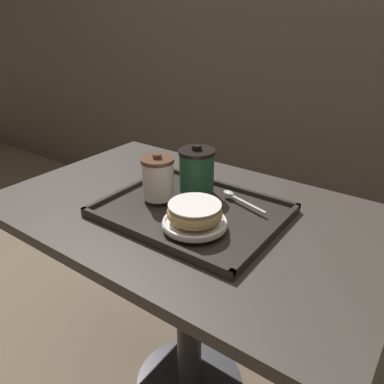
# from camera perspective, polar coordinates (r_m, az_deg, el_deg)

# --- Properties ---
(ground_plane) EXTENTS (12.00, 12.00, 0.00)m
(ground_plane) POSITION_cam_1_polar(r_m,az_deg,el_deg) (1.48, -0.39, -27.27)
(ground_plane) COLOR brown
(wall_behind) EXTENTS (8.00, 0.05, 2.40)m
(wall_behind) POSITION_cam_1_polar(r_m,az_deg,el_deg) (1.89, 21.68, 24.79)
(wall_behind) COLOR brown
(wall_behind) RESTS_ON ground_plane
(cafe_table) EXTENTS (1.04, 0.66, 0.70)m
(cafe_table) POSITION_cam_1_polar(r_m,az_deg,el_deg) (1.08, -0.47, -9.22)
(cafe_table) COLOR #38332D
(cafe_table) RESTS_ON ground_plane
(serving_tray) EXTENTS (0.45, 0.35, 0.02)m
(serving_tray) POSITION_cam_1_polar(r_m,az_deg,el_deg) (0.97, -0.00, -3.00)
(serving_tray) COLOR #282321
(serving_tray) RESTS_ON cafe_table
(coffee_cup_front) EXTENTS (0.09, 0.09, 0.12)m
(coffee_cup_front) POSITION_cam_1_polar(r_m,az_deg,el_deg) (0.99, -5.20, 2.19)
(coffee_cup_front) COLOR white
(coffee_cup_front) RESTS_ON serving_tray
(coffee_cup_rear) EXTENTS (0.10, 0.10, 0.13)m
(coffee_cup_rear) POSITION_cam_1_polar(r_m,az_deg,el_deg) (1.03, 0.71, 3.41)
(coffee_cup_rear) COLOR #235638
(coffee_cup_rear) RESTS_ON serving_tray
(plate_with_chocolate_donut) EXTENTS (0.15, 0.15, 0.01)m
(plate_with_chocolate_donut) POSITION_cam_1_polar(r_m,az_deg,el_deg) (0.88, 0.41, -4.67)
(plate_with_chocolate_donut) COLOR white
(plate_with_chocolate_donut) RESTS_ON serving_tray
(donut_chocolate_glazed) EXTENTS (0.13, 0.13, 0.04)m
(donut_chocolate_glazed) POSITION_cam_1_polar(r_m,az_deg,el_deg) (0.86, 0.42, -3.05)
(donut_chocolate_glazed) COLOR #DBB270
(donut_chocolate_glazed) RESTS_ON plate_with_chocolate_donut
(spoon) EXTENTS (0.15, 0.06, 0.01)m
(spoon) POSITION_cam_1_polar(r_m,az_deg,el_deg) (1.01, 6.48, -0.65)
(spoon) COLOR silver
(spoon) RESTS_ON serving_tray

